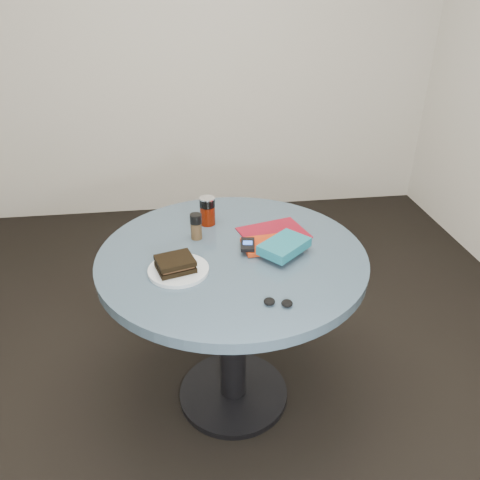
{
  "coord_description": "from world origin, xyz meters",
  "views": [
    {
      "loc": [
        -0.17,
        -1.48,
        1.64
      ],
      "look_at": [
        0.03,
        0.0,
        0.8
      ],
      "focal_mm": 35.0,
      "sensor_mm": 36.0,
      "label": 1
    }
  ],
  "objects": [
    {
      "name": "red_book",
      "position": [
        0.14,
        0.02,
        0.76
      ],
      "size": [
        0.2,
        0.15,
        0.02
      ],
      "primitive_type": "cube",
      "rotation": [
        0.0,
        0.0,
        0.11
      ],
      "color": "#AD2E0D",
      "rests_on": "magazine"
    },
    {
      "name": "novel",
      "position": [
        0.19,
        -0.04,
        0.79
      ],
      "size": [
        0.21,
        0.21,
        0.04
      ],
      "primitive_type": "cube",
      "rotation": [
        0.0,
        0.0,
        0.72
      ],
      "color": "#175E6E",
      "rests_on": "red_book"
    },
    {
      "name": "headphones",
      "position": [
        0.11,
        -0.34,
        0.76
      ],
      "size": [
        0.1,
        0.06,
        0.02
      ],
      "color": "black",
      "rests_on": "table"
    },
    {
      "name": "soda_can",
      "position": [
        -0.07,
        0.24,
        0.81
      ],
      "size": [
        0.08,
        0.08,
        0.12
      ],
      "color": "#611504",
      "rests_on": "table"
    },
    {
      "name": "sandwich",
      "position": [
        -0.21,
        -0.11,
        0.79
      ],
      "size": [
        0.15,
        0.14,
        0.04
      ],
      "color": "black",
      "rests_on": "plate"
    },
    {
      "name": "mp3_player",
      "position": [
        0.06,
        0.0,
        0.78
      ],
      "size": [
        0.06,
        0.1,
        0.02
      ],
      "color": "black",
      "rests_on": "red_book"
    },
    {
      "name": "table",
      "position": [
        0.0,
        0.0,
        0.59
      ],
      "size": [
        1.0,
        1.0,
        0.75
      ],
      "color": "black",
      "rests_on": "ground"
    },
    {
      "name": "magazine",
      "position": [
        0.18,
        0.12,
        0.75
      ],
      "size": [
        0.29,
        0.25,
        0.0
      ],
      "primitive_type": "cube",
      "rotation": [
        0.0,
        0.0,
        0.26
      ],
      "color": "maroon",
      "rests_on": "table"
    },
    {
      "name": "ground",
      "position": [
        0.0,
        0.0,
        0.0
      ],
      "size": [
        4.0,
        4.0,
        0.0
      ],
      "primitive_type": "plane",
      "color": "black",
      "rests_on": "ground"
    },
    {
      "name": "plate",
      "position": [
        -0.2,
        -0.11,
        0.76
      ],
      "size": [
        0.23,
        0.23,
        0.01
      ],
      "primitive_type": "cylinder",
      "rotation": [
        0.0,
        0.0,
        0.08
      ],
      "color": "silver",
      "rests_on": "table"
    },
    {
      "name": "pepper_grinder",
      "position": [
        -0.12,
        0.12,
        0.8
      ],
      "size": [
        0.06,
        0.06,
        0.1
      ],
      "color": "#44321D",
      "rests_on": "table"
    }
  ]
}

